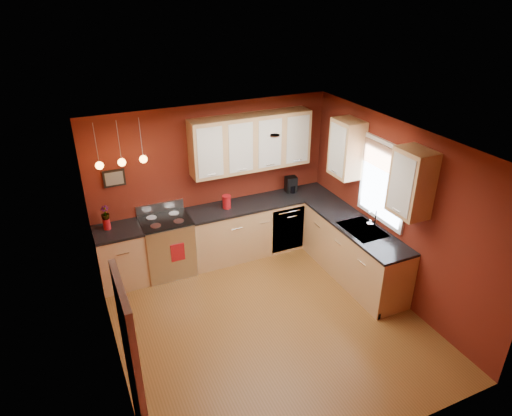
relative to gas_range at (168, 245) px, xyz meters
name	(u,v)px	position (x,y,z in m)	size (l,w,h in m)	color
floor	(268,322)	(0.92, -1.80, -0.48)	(4.20, 4.20, 0.00)	brown
ceiling	(271,144)	(0.92, -1.80, 2.12)	(4.00, 4.20, 0.02)	beige
wall_back	(214,182)	(0.92, 0.30, 0.82)	(4.00, 0.02, 2.60)	maroon
wall_front	(373,353)	(0.92, -3.90, 0.82)	(4.00, 0.02, 2.60)	maroon
wall_left	(107,281)	(-1.08, -1.80, 0.82)	(0.02, 4.20, 2.60)	maroon
wall_right	(395,212)	(2.92, -1.80, 0.82)	(0.02, 4.20, 2.60)	maroon
base_cabinets_back_left	(121,258)	(-0.73, 0.00, -0.03)	(0.70, 0.60, 0.90)	tan
base_cabinets_back_right	(261,226)	(1.65, 0.00, -0.03)	(2.54, 0.60, 0.90)	tan
base_cabinets_right	(354,252)	(2.62, -1.35, -0.03)	(0.60, 2.10, 0.90)	tan
counter_back_left	(117,231)	(-0.73, 0.00, 0.44)	(0.70, 0.62, 0.04)	black
counter_back_right	(261,202)	(1.65, 0.00, 0.44)	(2.54, 0.62, 0.04)	black
counter_right	(357,226)	(2.62, -1.35, 0.44)	(0.62, 2.10, 0.04)	black
gas_range	(168,245)	(0.00, 0.00, 0.00)	(0.76, 0.64, 1.11)	silver
dishwasher_front	(288,230)	(2.02, -0.29, -0.03)	(0.60, 0.02, 0.80)	silver
sink	(363,231)	(2.62, -1.50, 0.43)	(0.50, 0.70, 0.33)	#99989E
window	(384,180)	(2.89, -1.50, 1.21)	(0.06, 1.02, 1.22)	white
door_left_wall	(134,375)	(-1.05, -3.00, 0.54)	(0.12, 0.82, 2.05)	white
upper_cabinets_back	(251,142)	(1.52, 0.12, 1.47)	(2.00, 0.35, 0.90)	tan
upper_cabinets_right	(376,164)	(2.75, -1.48, 1.47)	(0.35, 1.95, 0.90)	tan
wall_picture	(114,178)	(-0.63, 0.28, 1.17)	(0.32, 0.03, 0.26)	black
pendant_lights	(122,162)	(-0.53, -0.05, 1.53)	(0.71, 0.11, 0.66)	#99989E
red_canister	(227,202)	(1.03, 0.00, 0.57)	(0.15, 0.15, 0.22)	#AD1218
red_vase	(107,224)	(-0.85, 0.09, 0.54)	(0.11, 0.11, 0.17)	#AD1218
flowers	(105,213)	(-0.85, 0.09, 0.72)	(0.13, 0.13, 0.22)	#AD1218
coffee_maker	(291,185)	(2.28, 0.13, 0.59)	(0.21, 0.20, 0.28)	black
soap_pump	(370,225)	(2.69, -1.56, 0.55)	(0.08, 0.08, 0.17)	white
dish_towel	(178,253)	(0.08, -0.33, 0.04)	(0.21, 0.01, 0.29)	#AD1218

